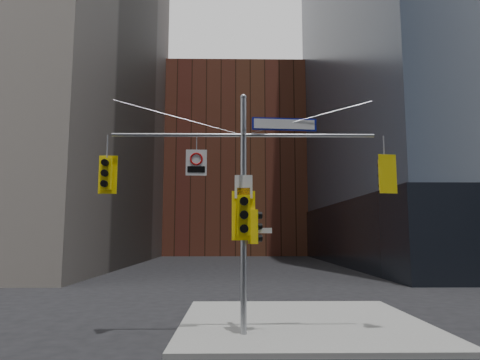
{
  "coord_description": "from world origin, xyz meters",
  "views": [
    {
      "loc": [
        -0.3,
        -10.75,
        3.01
      ],
      "look_at": [
        -0.1,
        2.0,
        4.62
      ],
      "focal_mm": 32.0,
      "sensor_mm": 36.0,
      "label": 1
    }
  ],
  "objects_px": {
    "signal_assembly": "(243,187)",
    "traffic_light_east_arm": "(385,175)",
    "traffic_light_pole_front": "(244,215)",
    "regulatory_sign_arm": "(196,162)",
    "traffic_light_west_arm": "(106,174)",
    "street_sign_blade": "(284,124)",
    "traffic_light_pole_side": "(254,227)"
  },
  "relations": [
    {
      "from": "signal_assembly",
      "to": "traffic_light_east_arm",
      "type": "relative_size",
      "value": 6.8
    },
    {
      "from": "traffic_light_pole_front",
      "to": "regulatory_sign_arm",
      "type": "bearing_deg",
      "value": 169.33
    },
    {
      "from": "traffic_light_west_arm",
      "to": "street_sign_blade",
      "type": "height_order",
      "value": "street_sign_blade"
    },
    {
      "from": "traffic_light_west_arm",
      "to": "regulatory_sign_arm",
      "type": "relative_size",
      "value": 1.49
    },
    {
      "from": "traffic_light_pole_side",
      "to": "street_sign_blade",
      "type": "distance_m",
      "value": 3.26
    },
    {
      "from": "signal_assembly",
      "to": "street_sign_blade",
      "type": "relative_size",
      "value": 4.0
    },
    {
      "from": "traffic_light_west_arm",
      "to": "traffic_light_pole_side",
      "type": "height_order",
      "value": "traffic_light_west_arm"
    },
    {
      "from": "signal_assembly",
      "to": "traffic_light_pole_front",
      "type": "distance_m",
      "value": 0.9
    },
    {
      "from": "signal_assembly",
      "to": "traffic_light_east_arm",
      "type": "xyz_separation_m",
      "value": [
        4.29,
        0.0,
        0.38
      ]
    },
    {
      "from": "signal_assembly",
      "to": "traffic_light_pole_side",
      "type": "xyz_separation_m",
      "value": [
        0.32,
        0.02,
        -1.19
      ]
    },
    {
      "from": "traffic_light_west_arm",
      "to": "traffic_light_pole_front",
      "type": "height_order",
      "value": "traffic_light_west_arm"
    },
    {
      "from": "traffic_light_west_arm",
      "to": "traffic_light_east_arm",
      "type": "bearing_deg",
      "value": -0.21
    },
    {
      "from": "signal_assembly",
      "to": "regulatory_sign_arm",
      "type": "distance_m",
      "value": 1.61
    },
    {
      "from": "traffic_light_east_arm",
      "to": "traffic_light_pole_side",
      "type": "height_order",
      "value": "traffic_light_east_arm"
    },
    {
      "from": "traffic_light_east_arm",
      "to": "regulatory_sign_arm",
      "type": "xyz_separation_m",
      "value": [
        -5.72,
        -0.02,
        0.38
      ]
    },
    {
      "from": "traffic_light_east_arm",
      "to": "traffic_light_west_arm",
      "type": "bearing_deg",
      "value": -10.61
    },
    {
      "from": "signal_assembly",
      "to": "street_sign_blade",
      "type": "bearing_deg",
      "value": 0.16
    },
    {
      "from": "traffic_light_west_arm",
      "to": "signal_assembly",
      "type": "bearing_deg",
      "value": -0.31
    },
    {
      "from": "traffic_light_east_arm",
      "to": "traffic_light_pole_front",
      "type": "bearing_deg",
      "value": -6.97
    },
    {
      "from": "street_sign_blade",
      "to": "traffic_light_pole_front",
      "type": "bearing_deg",
      "value": -172.95
    },
    {
      "from": "regulatory_sign_arm",
      "to": "street_sign_blade",
      "type": "bearing_deg",
      "value": -2.16
    },
    {
      "from": "traffic_light_west_arm",
      "to": "street_sign_blade",
      "type": "xyz_separation_m",
      "value": [
        5.38,
        -0.01,
        1.55
      ]
    },
    {
      "from": "signal_assembly",
      "to": "traffic_light_east_arm",
      "type": "height_order",
      "value": "signal_assembly"
    },
    {
      "from": "traffic_light_pole_side",
      "to": "regulatory_sign_arm",
      "type": "bearing_deg",
      "value": 79.3
    },
    {
      "from": "street_sign_blade",
      "to": "traffic_light_pole_side",
      "type": "bearing_deg",
      "value": 174.2
    },
    {
      "from": "traffic_light_pole_front",
      "to": "street_sign_blade",
      "type": "height_order",
      "value": "street_sign_blade"
    },
    {
      "from": "traffic_light_west_arm",
      "to": "regulatory_sign_arm",
      "type": "bearing_deg",
      "value": -0.83
    },
    {
      "from": "traffic_light_pole_front",
      "to": "traffic_light_pole_side",
      "type": "bearing_deg",
      "value": 40.34
    },
    {
      "from": "traffic_light_west_arm",
      "to": "traffic_light_east_arm",
      "type": "height_order",
      "value": "traffic_light_east_arm"
    },
    {
      "from": "traffic_light_pole_front",
      "to": "regulatory_sign_arm",
      "type": "xyz_separation_m",
      "value": [
        -1.42,
        0.25,
        1.62
      ]
    },
    {
      "from": "street_sign_blade",
      "to": "traffic_light_east_arm",
      "type": "bearing_deg",
      "value": -5.09
    },
    {
      "from": "traffic_light_west_arm",
      "to": "traffic_light_pole_side",
      "type": "xyz_separation_m",
      "value": [
        4.44,
        0.0,
        -1.58
      ]
    }
  ]
}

